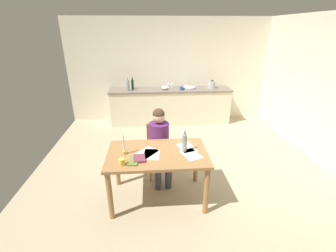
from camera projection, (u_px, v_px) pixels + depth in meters
ground_plane at (181, 168)px, 4.23m from camera, size 5.20×5.20×0.04m
wall_back at (169, 71)px, 6.10m from camera, size 5.20×0.12×2.60m
kitchen_counter at (170, 106)px, 6.10m from camera, size 3.08×0.64×0.90m
dining_table at (157, 160)px, 3.23m from camera, size 1.37×0.84×0.75m
chair_at_table at (159, 147)px, 3.90m from camera, size 0.44×0.44×0.87m
person_seated at (160, 141)px, 3.69m from camera, size 0.36×0.61×1.19m
coffee_mug at (122, 162)px, 2.89m from camera, size 0.11×0.08×0.09m
candlestick at (124, 149)px, 3.12m from camera, size 0.06×0.06×0.29m
book_magazine at (139, 158)px, 3.02m from camera, size 0.16×0.20×0.03m
book_cookery at (133, 161)px, 2.97m from camera, size 0.15×0.23×0.02m
paper_letter at (152, 154)px, 3.15m from camera, size 0.24×0.32×0.00m
paper_bill at (187, 147)px, 3.33m from camera, size 0.29×0.35×0.00m
paper_envelope at (147, 152)px, 3.19m from camera, size 0.35×0.36×0.00m
paper_receipt at (191, 154)px, 3.15m from camera, size 0.30×0.35×0.00m
wine_bottle_on_table at (185, 142)px, 3.19m from camera, size 0.07×0.07×0.30m
sink_unit at (188, 88)px, 5.96m from camera, size 0.36×0.36×0.24m
bottle_oil at (128, 85)px, 5.72m from camera, size 0.08×0.08×0.30m
bottle_vinegar at (133, 84)px, 5.87m from camera, size 0.06×0.06×0.29m
mixing_bowl at (165, 88)px, 5.87m from camera, size 0.18×0.18×0.08m
stovetop_kettle at (212, 84)px, 5.96m from camera, size 0.18×0.18×0.22m
wine_glass_near_sink at (172, 83)px, 6.03m from camera, size 0.07×0.07×0.15m
wine_glass_by_kettle at (169, 83)px, 6.02m from camera, size 0.07×0.07×0.15m
teacup_on_counter at (181, 88)px, 5.79m from camera, size 0.13×0.09×0.10m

